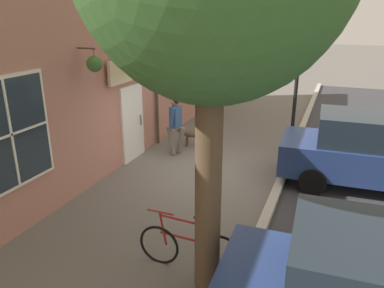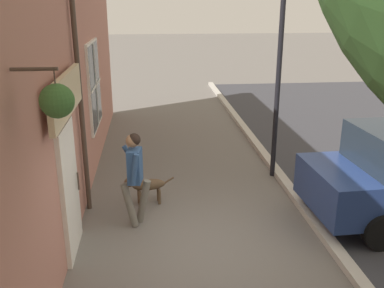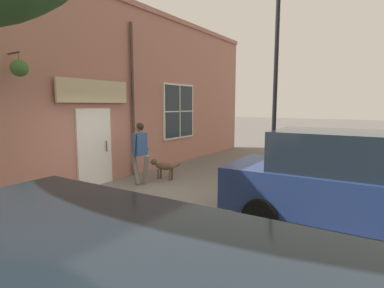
{
  "view_description": "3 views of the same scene",
  "coord_description": "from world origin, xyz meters",
  "px_view_note": "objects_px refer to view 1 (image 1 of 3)",
  "views": [
    {
      "loc": [
        3.04,
        -8.39,
        3.95
      ],
      "look_at": [
        -0.2,
        -0.21,
        0.84
      ],
      "focal_mm": 35.0,
      "sensor_mm": 36.0,
      "label": 1
    },
    {
      "loc": [
        -0.88,
        -5.92,
        3.86
      ],
      "look_at": [
        -0.15,
        1.37,
        1.37
      ],
      "focal_mm": 40.0,
      "sensor_mm": 36.0,
      "label": 2
    },
    {
      "loc": [
        4.5,
        -4.93,
        2.2
      ],
      "look_at": [
        -0.21,
        2.1,
        1.09
      ],
      "focal_mm": 28.0,
      "sensor_mm": 36.0,
      "label": 3
    }
  ],
  "objects_px": {
    "pedestrian_walking": "(175,120)",
    "street_lamp": "(301,34)",
    "dog_on_leash": "(191,134)",
    "leaning_bicycle": "(189,247)",
    "parked_car_mid_block": "(374,152)"
  },
  "relations": [
    {
      "from": "leaning_bicycle",
      "to": "street_lamp",
      "type": "bearing_deg",
      "value": 83.55
    },
    {
      "from": "pedestrian_walking",
      "to": "parked_car_mid_block",
      "type": "bearing_deg",
      "value": -3.17
    },
    {
      "from": "dog_on_leash",
      "to": "leaning_bicycle",
      "type": "distance_m",
      "value": 5.85
    },
    {
      "from": "pedestrian_walking",
      "to": "dog_on_leash",
      "type": "xyz_separation_m",
      "value": [
        0.16,
        0.79,
        -0.64
      ]
    },
    {
      "from": "leaning_bicycle",
      "to": "parked_car_mid_block",
      "type": "relative_size",
      "value": 0.4
    },
    {
      "from": "pedestrian_walking",
      "to": "leaning_bicycle",
      "type": "height_order",
      "value": "pedestrian_walking"
    },
    {
      "from": "street_lamp",
      "to": "dog_on_leash",
      "type": "bearing_deg",
      "value": -158.08
    },
    {
      "from": "pedestrian_walking",
      "to": "street_lamp",
      "type": "distance_m",
      "value": 4.3
    },
    {
      "from": "dog_on_leash",
      "to": "leaning_bicycle",
      "type": "relative_size",
      "value": 0.6
    },
    {
      "from": "pedestrian_walking",
      "to": "parked_car_mid_block",
      "type": "distance_m",
      "value": 5.18
    },
    {
      "from": "parked_car_mid_block",
      "to": "street_lamp",
      "type": "height_order",
      "value": "street_lamp"
    },
    {
      "from": "pedestrian_walking",
      "to": "dog_on_leash",
      "type": "bearing_deg",
      "value": 78.41
    },
    {
      "from": "pedestrian_walking",
      "to": "street_lamp",
      "type": "bearing_deg",
      "value": 32.65
    },
    {
      "from": "leaning_bicycle",
      "to": "street_lamp",
      "type": "xyz_separation_m",
      "value": [
        0.75,
        6.61,
        2.97
      ]
    },
    {
      "from": "street_lamp",
      "to": "parked_car_mid_block",
      "type": "bearing_deg",
      "value": -46.6
    }
  ]
}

